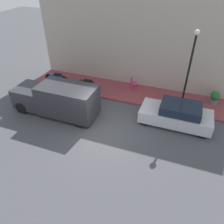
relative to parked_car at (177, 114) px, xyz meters
name	(u,v)px	position (x,y,z in m)	size (l,w,h in m)	color
ground_plane	(102,131)	(-2.14, 3.78, -0.64)	(60.00, 60.00, 0.00)	#47474C
sidewalk	(126,92)	(2.39, 3.78, -0.58)	(2.67, 14.45, 0.12)	brown
building_facade	(134,42)	(3.88, 3.78, 2.60)	(0.30, 14.45, 6.49)	#B2A899
parked_car	(177,114)	(0.00, 0.00, 0.00)	(1.78, 4.04, 1.35)	silver
delivery_van	(57,99)	(-1.46, 7.02, 0.38)	(1.87, 5.26, 2.00)	#2D2D33
motorcycle_blue	(57,78)	(1.80, 9.13, -0.09)	(0.30, 2.01, 0.79)	navy
motorcycle_black	(86,84)	(1.69, 6.58, -0.10)	(0.30, 1.94, 0.77)	black
streetlamp	(190,64)	(1.50, -0.14, 2.51)	(0.30, 0.30, 4.90)	black
potted_plant	(215,97)	(2.95, -2.11, -0.09)	(0.60, 0.60, 0.86)	slate
cafe_chair	(133,82)	(2.95, 3.48, -0.01)	(0.40, 0.40, 0.90)	#D8338C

